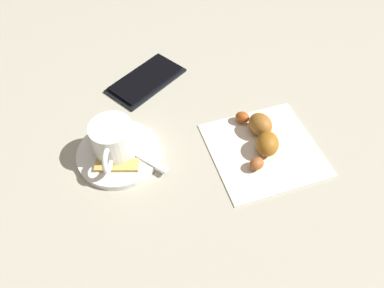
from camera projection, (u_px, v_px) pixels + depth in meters
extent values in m
plane|color=#A6A28F|center=(180.00, 151.00, 0.57)|extent=(1.80, 1.80, 0.00)
cylinder|color=white|center=(119.00, 153.00, 0.56)|extent=(0.13, 0.13, 0.01)
cylinder|color=white|center=(113.00, 139.00, 0.54)|extent=(0.07, 0.07, 0.06)
cylinder|color=#452510|center=(113.00, 139.00, 0.54)|extent=(0.05, 0.05, 0.00)
torus|color=white|center=(108.00, 160.00, 0.51)|extent=(0.02, 0.04, 0.04)
cube|color=silver|center=(141.00, 158.00, 0.55)|extent=(0.07, 0.08, 0.00)
ellipsoid|color=silver|center=(109.00, 139.00, 0.57)|extent=(0.03, 0.03, 0.01)
cube|color=tan|center=(117.00, 165.00, 0.54)|extent=(0.07, 0.04, 0.01)
cube|color=silver|center=(264.00, 149.00, 0.57)|extent=(0.17, 0.17, 0.00)
ellipsoid|color=#9C5227|center=(257.00, 164.00, 0.54)|extent=(0.03, 0.03, 0.02)
ellipsoid|color=#955C19|center=(267.00, 144.00, 0.55)|extent=(0.05, 0.06, 0.03)
ellipsoid|color=#915C22|center=(261.00, 126.00, 0.58)|extent=(0.04, 0.05, 0.03)
ellipsoid|color=#9E4619|center=(242.00, 117.00, 0.60)|extent=(0.03, 0.03, 0.02)
cube|color=black|center=(146.00, 80.00, 0.67)|extent=(0.16, 0.14, 0.01)
cube|color=black|center=(146.00, 78.00, 0.67)|extent=(0.15, 0.13, 0.00)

